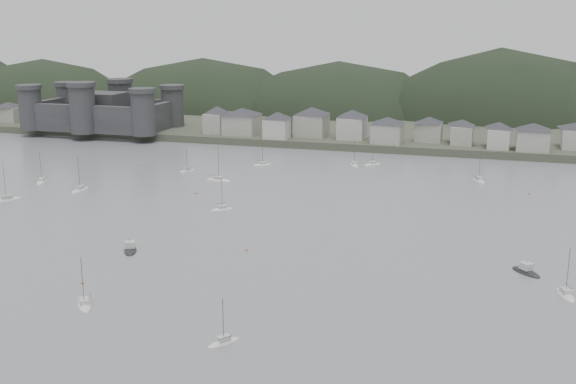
% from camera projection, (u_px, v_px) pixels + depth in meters
% --- Properties ---
extents(ground, '(900.00, 900.00, 0.00)m').
position_uv_depth(ground, '(159.00, 326.00, 120.01)').
color(ground, slate).
rests_on(ground, ground).
extents(far_shore_land, '(900.00, 250.00, 3.00)m').
position_uv_depth(far_shore_land, '(403.00, 111.00, 393.63)').
color(far_shore_land, '#383D2D').
rests_on(far_shore_land, ground).
extents(forested_ridge, '(851.55, 103.94, 102.57)m').
position_uv_depth(forested_ridge, '(405.00, 141.00, 371.51)').
color(forested_ridge, black).
rests_on(forested_ridge, ground).
extents(castle, '(66.00, 43.00, 20.00)m').
position_uv_depth(castle, '(103.00, 110.00, 318.61)').
color(castle, '#303032').
rests_on(castle, far_shore_land).
extents(waterfront_town, '(451.48, 28.46, 12.92)m').
position_uv_depth(waterfront_town, '(494.00, 131.00, 273.81)').
color(waterfront_town, gray).
rests_on(waterfront_town, far_shore_land).
extents(moored_fleet, '(228.72, 174.63, 12.42)m').
position_uv_depth(moored_fleet, '(188.00, 227.00, 176.42)').
color(moored_fleet, silver).
rests_on(moored_fleet, ground).
extents(motor_launch_near, '(7.06, 7.24, 3.79)m').
position_uv_depth(motor_launch_near, '(526.00, 272.00, 145.03)').
color(motor_launch_near, black).
rests_on(motor_launch_near, ground).
extents(motor_launch_far, '(6.08, 8.16, 3.85)m').
position_uv_depth(motor_launch_far, '(130.00, 250.00, 158.94)').
color(motor_launch_far, black).
rests_on(motor_launch_far, ground).
extents(mooring_buoys, '(157.66, 144.49, 0.70)m').
position_uv_depth(mooring_buoys, '(250.00, 230.00, 174.30)').
color(mooring_buoys, '#C67142').
rests_on(mooring_buoys, ground).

